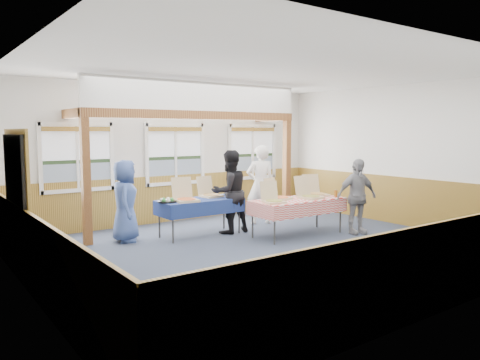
% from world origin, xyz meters
% --- Properties ---
extents(floor, '(8.00, 8.00, 0.00)m').
position_xyz_m(floor, '(0.00, 0.00, 0.00)').
color(floor, '#2A3345').
rests_on(floor, ground).
extents(ceiling, '(8.00, 8.00, 0.00)m').
position_xyz_m(ceiling, '(0.00, 0.00, 3.20)').
color(ceiling, white).
rests_on(ceiling, wall_back).
extents(wall_back, '(8.00, 0.00, 8.00)m').
position_xyz_m(wall_back, '(0.00, 3.50, 1.60)').
color(wall_back, silver).
rests_on(wall_back, floor).
extents(wall_front, '(8.00, 0.00, 8.00)m').
position_xyz_m(wall_front, '(0.00, -3.50, 1.60)').
color(wall_front, silver).
rests_on(wall_front, floor).
extents(wall_left, '(0.00, 8.00, 8.00)m').
position_xyz_m(wall_left, '(-4.00, 0.00, 1.60)').
color(wall_left, silver).
rests_on(wall_left, floor).
extents(wall_right, '(0.00, 8.00, 8.00)m').
position_xyz_m(wall_right, '(4.00, 0.00, 1.60)').
color(wall_right, silver).
rests_on(wall_right, floor).
extents(wainscot_back, '(7.98, 0.05, 1.10)m').
position_xyz_m(wainscot_back, '(0.00, 3.48, 0.55)').
color(wainscot_back, brown).
rests_on(wainscot_back, floor).
extents(wainscot_front, '(7.98, 0.05, 1.10)m').
position_xyz_m(wainscot_front, '(0.00, -3.48, 0.55)').
color(wainscot_front, brown).
rests_on(wainscot_front, floor).
extents(wainscot_left, '(0.05, 6.98, 1.10)m').
position_xyz_m(wainscot_left, '(-3.98, 0.00, 0.55)').
color(wainscot_left, brown).
rests_on(wainscot_left, floor).
extents(wainscot_right, '(0.05, 6.98, 1.10)m').
position_xyz_m(wainscot_right, '(3.98, 0.00, 0.55)').
color(wainscot_right, brown).
rests_on(wainscot_right, floor).
extents(cased_opening, '(0.06, 1.30, 2.10)m').
position_xyz_m(cased_opening, '(-3.96, 0.90, 1.05)').
color(cased_opening, '#343434').
rests_on(cased_opening, wall_left).
extents(window_left, '(1.56, 0.10, 1.46)m').
position_xyz_m(window_left, '(-2.30, 3.46, 1.68)').
color(window_left, white).
rests_on(window_left, wall_back).
extents(window_mid, '(1.56, 0.10, 1.46)m').
position_xyz_m(window_mid, '(0.00, 3.46, 1.68)').
color(window_mid, white).
rests_on(window_mid, wall_back).
extents(window_right, '(1.56, 0.10, 1.46)m').
position_xyz_m(window_right, '(2.30, 3.46, 1.68)').
color(window_right, white).
rests_on(window_right, wall_back).
extents(post_left, '(0.15, 0.15, 2.40)m').
position_xyz_m(post_left, '(-2.50, 2.30, 1.20)').
color(post_left, '#552A12').
rests_on(post_left, floor).
extents(post_right, '(0.15, 0.15, 2.40)m').
position_xyz_m(post_right, '(2.50, 2.30, 1.20)').
color(post_right, '#552A12').
rests_on(post_right, floor).
extents(cross_beam, '(5.15, 0.18, 0.18)m').
position_xyz_m(cross_beam, '(0.00, 2.30, 2.49)').
color(cross_beam, '#552A12').
rests_on(cross_beam, post_left).
extents(table_left, '(1.89, 1.24, 0.76)m').
position_xyz_m(table_left, '(-0.36, 1.73, 0.70)').
color(table_left, '#343434').
rests_on(table_left, floor).
extents(table_right, '(2.16, 1.47, 0.76)m').
position_xyz_m(table_right, '(1.28, 0.56, 0.70)').
color(table_right, '#343434').
rests_on(table_right, floor).
extents(pizza_box_a, '(0.49, 0.57, 0.46)m').
position_xyz_m(pizza_box_a, '(-0.76, 1.62, 0.83)').
color(pizza_box_a, '#D2B38C').
rests_on(pizza_box_a, table_left).
extents(pizza_box_b, '(0.42, 0.50, 0.43)m').
position_xyz_m(pizza_box_b, '(-0.01, 1.89, 0.82)').
color(pizza_box_b, '#D2B38C').
rests_on(pizza_box_b, table_left).
extents(pizza_box_c, '(0.45, 0.52, 0.41)m').
position_xyz_m(pizza_box_c, '(0.53, 0.46, 0.82)').
color(pizza_box_c, '#D2B38C').
rests_on(pizza_box_c, table_right).
extents(pizza_box_d, '(0.51, 0.57, 0.43)m').
position_xyz_m(pizza_box_d, '(0.91, 0.75, 0.82)').
color(pizza_box_d, '#D2B38C').
rests_on(pizza_box_d, table_right).
extents(pizza_box_e, '(0.43, 0.52, 0.46)m').
position_xyz_m(pizza_box_e, '(1.53, 0.49, 0.83)').
color(pizza_box_e, '#D2B38C').
rests_on(pizza_box_e, table_right).
extents(pizza_box_f, '(0.50, 0.57, 0.45)m').
position_xyz_m(pizza_box_f, '(1.94, 0.70, 0.82)').
color(pizza_box_f, '#D2B38C').
rests_on(pizza_box_f, table_right).
extents(veggie_tray, '(0.37, 0.37, 0.09)m').
position_xyz_m(veggie_tray, '(-1.11, 1.73, 0.79)').
color(veggie_tray, black).
rests_on(veggie_tray, table_left).
extents(drink_glass, '(0.07, 0.07, 0.15)m').
position_xyz_m(drink_glass, '(2.13, 0.31, 0.83)').
color(drink_glass, '#925418').
rests_on(drink_glass, table_right).
extents(woman_white, '(0.78, 0.65, 1.83)m').
position_xyz_m(woman_white, '(1.40, 1.97, 0.91)').
color(woman_white, silver).
rests_on(woman_white, floor).
extents(woman_black, '(0.85, 0.67, 1.75)m').
position_xyz_m(woman_black, '(0.28, 1.59, 0.88)').
color(woman_black, black).
rests_on(woman_black, floor).
extents(man_blue, '(0.78, 0.92, 1.60)m').
position_xyz_m(man_blue, '(-1.81, 2.13, 0.80)').
color(man_blue, '#38508E').
rests_on(man_blue, floor).
extents(person_grey, '(0.99, 0.61, 1.58)m').
position_xyz_m(person_grey, '(2.38, -0.04, 0.79)').
color(person_grey, gray).
rests_on(person_grey, floor).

